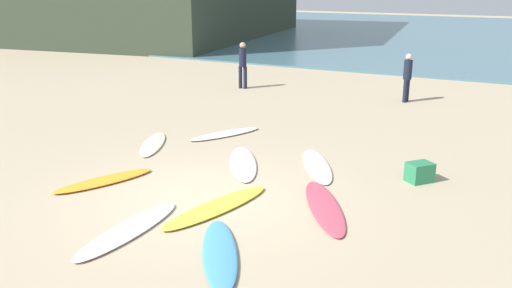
{
  "coord_description": "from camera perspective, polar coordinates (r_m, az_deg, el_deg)",
  "views": [
    {
      "loc": [
        5.41,
        -8.07,
        4.01
      ],
      "look_at": [
        -0.19,
        2.8,
        0.3
      ],
      "focal_mm": 38.3,
      "sensor_mm": 36.0,
      "label": 1
    }
  ],
  "objects": [
    {
      "name": "surfboard_8",
      "position": [
        9.37,
        -13.15,
        -8.7
      ],
      "size": [
        0.57,
        2.48,
        0.07
      ],
      "primitive_type": "ellipsoid",
      "rotation": [
        0.0,
        0.0,
        3.14
      ],
      "color": "white",
      "rests_on": "ground_plane"
    },
    {
      "name": "ocean_water",
      "position": [
        43.98,
        20.47,
        10.67
      ],
      "size": [
        120.0,
        40.0,
        0.08
      ],
      "primitive_type": "cube",
      "color": "slate",
      "rests_on": "ground_plane"
    },
    {
      "name": "surfboard_1",
      "position": [
        10.09,
        7.16,
        -6.5
      ],
      "size": [
        1.79,
        2.49,
        0.06
      ],
      "primitive_type": "ellipsoid",
      "rotation": [
        0.0,
        0.0,
        3.68
      ],
      "color": "#DA495F",
      "rests_on": "ground_plane"
    },
    {
      "name": "surfboard_5",
      "position": [
        10.01,
        -4.1,
        -6.55
      ],
      "size": [
        1.13,
        2.66,
        0.08
      ],
      "primitive_type": "ellipsoid",
      "rotation": [
        0.0,
        0.0,
        2.91
      ],
      "color": "yellow",
      "rests_on": "ground_plane"
    },
    {
      "name": "ground_plane",
      "position": [
        10.51,
        -6.1,
        -5.65
      ],
      "size": [
        120.0,
        120.0,
        0.0
      ],
      "primitive_type": "plane",
      "color": "tan"
    },
    {
      "name": "beachgoer_near",
      "position": [
        19.13,
        15.53,
        6.91
      ],
      "size": [
        0.31,
        0.34,
        1.63
      ],
      "rotation": [
        0.0,
        0.0,
        4.58
      ],
      "color": "#191E33",
      "rests_on": "ground_plane"
    },
    {
      "name": "beach_cooler",
      "position": [
        11.71,
        16.73,
        -2.84
      ],
      "size": [
        0.62,
        0.63,
        0.41
      ],
      "primitive_type": "cube",
      "rotation": [
        0.0,
        0.0,
        4.01
      ],
      "color": "#287F51",
      "rests_on": "ground_plane"
    },
    {
      "name": "beachgoer_mid",
      "position": [
        20.78,
        -1.4,
        8.47
      ],
      "size": [
        0.34,
        0.3,
        1.74
      ],
      "rotation": [
        0.0,
        0.0,
        0.08
      ],
      "color": "#191E33",
      "rests_on": "ground_plane"
    },
    {
      "name": "surfboard_6",
      "position": [
        14.59,
        -3.28,
        1.06
      ],
      "size": [
        1.4,
        2.16,
        0.08
      ],
      "primitive_type": "ellipsoid",
      "rotation": [
        0.0,
        0.0,
        2.68
      ],
      "color": "white",
      "rests_on": "ground_plane"
    },
    {
      "name": "surfboard_3",
      "position": [
        12.29,
        -1.37,
        -2.0
      ],
      "size": [
        1.79,
        2.43,
        0.07
      ],
      "primitive_type": "ellipsoid",
      "rotation": [
        0.0,
        0.0,
        3.69
      ],
      "color": "silver",
      "rests_on": "ground_plane"
    },
    {
      "name": "surfboard_4",
      "position": [
        13.94,
        -10.72,
        -0.0
      ],
      "size": [
        1.41,
        2.13,
        0.07
      ],
      "primitive_type": "ellipsoid",
      "rotation": [
        0.0,
        0.0,
        3.61
      ],
      "color": "#EDE8C5",
      "rests_on": "ground_plane"
    },
    {
      "name": "surfboard_7",
      "position": [
        8.42,
        -3.81,
        -11.3
      ],
      "size": [
        1.7,
        2.22,
        0.09
      ],
      "primitive_type": "ellipsoid",
      "rotation": [
        0.0,
        0.0,
        3.72
      ],
      "color": "#489AD3",
      "rests_on": "ground_plane"
    },
    {
      "name": "surfboard_2",
      "position": [
        11.64,
        -15.57,
        -3.7
      ],
      "size": [
        1.28,
        2.18,
        0.09
      ],
      "primitive_type": "ellipsoid",
      "rotation": [
        0.0,
        0.0,
        2.75
      ],
      "color": "orange",
      "rests_on": "ground_plane"
    },
    {
      "name": "surfboard_0",
      "position": [
        12.2,
        6.37,
        -2.27
      ],
      "size": [
        1.66,
        2.33,
        0.07
      ],
      "primitive_type": "ellipsoid",
      "rotation": [
        0.0,
        0.0,
        3.66
      ],
      "color": "white",
      "rests_on": "ground_plane"
    }
  ]
}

